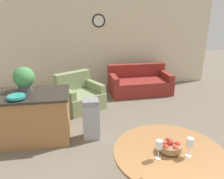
{
  "coord_description": "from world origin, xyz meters",
  "views": [
    {
      "loc": [
        -0.31,
        -0.82,
        2.26
      ],
      "look_at": [
        0.28,
        2.78,
        0.97
      ],
      "focal_mm": 35.0,
      "sensor_mm": 36.0,
      "label": 1
    }
  ],
  "objects_px": {
    "kitchen_island": "(32,116)",
    "trash_bin": "(91,119)",
    "wine_glass_right": "(190,143)",
    "teal_bowl": "(16,97)",
    "potted_plant": "(24,78)",
    "armchair": "(79,96)",
    "couch": "(139,83)",
    "fruit_bowl": "(170,146)",
    "dining_table": "(168,164)",
    "wine_glass_left": "(159,145)"
  },
  "relations": [
    {
      "from": "dining_table",
      "to": "couch",
      "type": "bearing_deg",
      "value": 78.54
    },
    {
      "from": "couch",
      "to": "armchair",
      "type": "xyz_separation_m",
      "value": [
        -1.78,
        -0.81,
        0.01
      ]
    },
    {
      "from": "potted_plant",
      "to": "kitchen_island",
      "type": "bearing_deg",
      "value": -63.84
    },
    {
      "from": "kitchen_island",
      "to": "trash_bin",
      "type": "height_order",
      "value": "kitchen_island"
    },
    {
      "from": "wine_glass_left",
      "to": "potted_plant",
      "type": "xyz_separation_m",
      "value": [
        -1.77,
        2.12,
        0.2
      ]
    },
    {
      "from": "fruit_bowl",
      "to": "couch",
      "type": "relative_size",
      "value": 0.14
    },
    {
      "from": "fruit_bowl",
      "to": "wine_glass_left",
      "type": "height_order",
      "value": "wine_glass_left"
    },
    {
      "from": "potted_plant",
      "to": "fruit_bowl",
      "type": "bearing_deg",
      "value": -46.16
    },
    {
      "from": "wine_glass_right",
      "to": "dining_table",
      "type": "bearing_deg",
      "value": 145.64
    },
    {
      "from": "wine_glass_left",
      "to": "teal_bowl",
      "type": "relative_size",
      "value": 0.78
    },
    {
      "from": "wine_glass_left",
      "to": "potted_plant",
      "type": "relative_size",
      "value": 0.5
    },
    {
      "from": "dining_table",
      "to": "couch",
      "type": "height_order",
      "value": "couch"
    },
    {
      "from": "dining_table",
      "to": "armchair",
      "type": "distance_m",
      "value": 3.35
    },
    {
      "from": "fruit_bowl",
      "to": "trash_bin",
      "type": "relative_size",
      "value": 0.33
    },
    {
      "from": "potted_plant",
      "to": "couch",
      "type": "bearing_deg",
      "value": 35.64
    },
    {
      "from": "potted_plant",
      "to": "armchair",
      "type": "bearing_deg",
      "value": 50.23
    },
    {
      "from": "wine_glass_right",
      "to": "trash_bin",
      "type": "xyz_separation_m",
      "value": [
        -0.95,
        1.82,
        -0.56
      ]
    },
    {
      "from": "dining_table",
      "to": "fruit_bowl",
      "type": "relative_size",
      "value": 5.0
    },
    {
      "from": "trash_bin",
      "to": "armchair",
      "type": "distance_m",
      "value": 1.5
    },
    {
      "from": "wine_glass_right",
      "to": "trash_bin",
      "type": "distance_m",
      "value": 2.13
    },
    {
      "from": "fruit_bowl",
      "to": "trash_bin",
      "type": "xyz_separation_m",
      "value": [
        -0.78,
        1.71,
        -0.46
      ]
    },
    {
      "from": "wine_glass_left",
      "to": "kitchen_island",
      "type": "relative_size",
      "value": 0.16
    },
    {
      "from": "teal_bowl",
      "to": "wine_glass_left",
      "type": "bearing_deg",
      "value": -42.97
    },
    {
      "from": "wine_glass_left",
      "to": "kitchen_island",
      "type": "height_order",
      "value": "wine_glass_left"
    },
    {
      "from": "teal_bowl",
      "to": "armchair",
      "type": "height_order",
      "value": "teal_bowl"
    },
    {
      "from": "wine_glass_right",
      "to": "potted_plant",
      "type": "distance_m",
      "value": 3.01
    },
    {
      "from": "wine_glass_right",
      "to": "teal_bowl",
      "type": "distance_m",
      "value": 2.77
    },
    {
      "from": "fruit_bowl",
      "to": "teal_bowl",
      "type": "xyz_separation_m",
      "value": [
        -2.0,
        1.6,
        0.1
      ]
    },
    {
      "from": "potted_plant",
      "to": "armchair",
      "type": "relative_size",
      "value": 0.35
    },
    {
      "from": "wine_glass_left",
      "to": "kitchen_island",
      "type": "xyz_separation_m",
      "value": [
        -1.68,
        1.95,
        -0.49
      ]
    },
    {
      "from": "teal_bowl",
      "to": "potted_plant",
      "type": "distance_m",
      "value": 0.47
    },
    {
      "from": "couch",
      "to": "armchair",
      "type": "distance_m",
      "value": 1.96
    },
    {
      "from": "fruit_bowl",
      "to": "teal_bowl",
      "type": "distance_m",
      "value": 2.57
    },
    {
      "from": "potted_plant",
      "to": "armchair",
      "type": "height_order",
      "value": "potted_plant"
    },
    {
      "from": "fruit_bowl",
      "to": "trash_bin",
      "type": "bearing_deg",
      "value": 114.6
    },
    {
      "from": "dining_table",
      "to": "couch",
      "type": "xyz_separation_m",
      "value": [
        0.81,
        4.0,
        -0.32
      ]
    },
    {
      "from": "potted_plant",
      "to": "couch",
      "type": "xyz_separation_m",
      "value": [
        2.75,
        1.98,
        -0.86
      ]
    },
    {
      "from": "couch",
      "to": "dining_table",
      "type": "bearing_deg",
      "value": -103.58
    },
    {
      "from": "wine_glass_left",
      "to": "dining_table",
      "type": "bearing_deg",
      "value": 29.93
    },
    {
      "from": "wine_glass_right",
      "to": "kitchen_island",
      "type": "xyz_separation_m",
      "value": [
        -2.03,
        1.97,
        -0.49
      ]
    },
    {
      "from": "wine_glass_right",
      "to": "kitchen_island",
      "type": "height_order",
      "value": "wine_glass_right"
    },
    {
      "from": "kitchen_island",
      "to": "teal_bowl",
      "type": "relative_size",
      "value": 4.86
    },
    {
      "from": "potted_plant",
      "to": "trash_bin",
      "type": "height_order",
      "value": "potted_plant"
    },
    {
      "from": "wine_glass_left",
      "to": "wine_glass_right",
      "type": "xyz_separation_m",
      "value": [
        0.34,
        -0.01,
        0.0
      ]
    },
    {
      "from": "wine_glass_right",
      "to": "couch",
      "type": "height_order",
      "value": "wine_glass_right"
    },
    {
      "from": "teal_bowl",
      "to": "trash_bin",
      "type": "height_order",
      "value": "teal_bowl"
    },
    {
      "from": "armchair",
      "to": "wine_glass_right",
      "type": "bearing_deg",
      "value": -100.92
    },
    {
      "from": "kitchen_island",
      "to": "trash_bin",
      "type": "relative_size",
      "value": 1.81
    },
    {
      "from": "wine_glass_right",
      "to": "armchair",
      "type": "distance_m",
      "value": 3.56
    },
    {
      "from": "wine_glass_left",
      "to": "wine_glass_right",
      "type": "relative_size",
      "value": 1.0
    }
  ]
}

